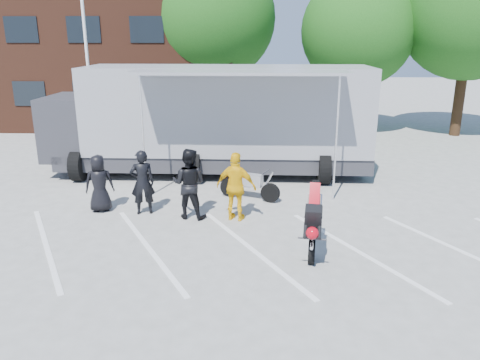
# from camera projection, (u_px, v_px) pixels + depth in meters

# --- Properties ---
(ground) EXTENTS (100.00, 100.00, 0.00)m
(ground) POSITION_uv_depth(u_px,v_px,m) (241.00, 270.00, 9.75)
(ground) COLOR #A5A59F
(ground) RESTS_ON ground
(parking_bay_lines) EXTENTS (18.09, 13.33, 0.01)m
(parking_bay_lines) POSITION_uv_depth(u_px,v_px,m) (243.00, 249.00, 10.70)
(parking_bay_lines) COLOR white
(parking_bay_lines) RESTS_ON ground
(office_building) EXTENTS (18.00, 8.00, 7.00)m
(office_building) POSITION_uv_depth(u_px,v_px,m) (77.00, 59.00, 26.34)
(office_building) COLOR #4C2618
(office_building) RESTS_ON ground
(flagpole) EXTENTS (1.61, 0.12, 8.00)m
(flagpole) POSITION_uv_depth(u_px,v_px,m) (91.00, 26.00, 18.08)
(flagpole) COLOR white
(flagpole) RESTS_ON ground
(tree_left) EXTENTS (6.12, 6.12, 8.64)m
(tree_left) POSITION_uv_depth(u_px,v_px,m) (214.00, 18.00, 23.49)
(tree_left) COLOR #382314
(tree_left) RESTS_ON ground
(tree_mid) EXTENTS (5.44, 5.44, 7.68)m
(tree_mid) POSITION_uv_depth(u_px,v_px,m) (358.00, 31.00, 22.43)
(tree_mid) COLOR #382314
(tree_mid) RESTS_ON ground
(tree_right) EXTENTS (6.46, 6.46, 9.12)m
(tree_right) POSITION_uv_depth(u_px,v_px,m) (471.00, 9.00, 21.48)
(tree_right) COLOR #382314
(tree_right) RESTS_ON ground
(transporter_truck) EXTENTS (11.70, 5.64, 3.72)m
(transporter_truck) POSITION_uv_depth(u_px,v_px,m) (214.00, 173.00, 16.73)
(transporter_truck) COLOR gray
(transporter_truck) RESTS_ON ground
(parked_motorcycle) EXTENTS (2.03, 1.31, 1.01)m
(parked_motorcycle) POSITION_uv_depth(u_px,v_px,m) (249.00, 199.00, 14.02)
(parked_motorcycle) COLOR silver
(parked_motorcycle) RESTS_ON ground
(stunt_bike_rider) EXTENTS (0.95, 1.66, 1.85)m
(stunt_bike_rider) POSITION_uv_depth(u_px,v_px,m) (312.00, 251.00, 10.63)
(stunt_bike_rider) COLOR black
(stunt_bike_rider) RESTS_ON ground
(spectator_leather_a) EXTENTS (0.89, 0.70, 1.60)m
(spectator_leather_a) POSITION_uv_depth(u_px,v_px,m) (99.00, 183.00, 12.85)
(spectator_leather_a) COLOR black
(spectator_leather_a) RESTS_ON ground
(spectator_leather_b) EXTENTS (0.74, 0.58, 1.79)m
(spectator_leather_b) POSITION_uv_depth(u_px,v_px,m) (142.00, 182.00, 12.64)
(spectator_leather_b) COLOR black
(spectator_leather_b) RESTS_ON ground
(spectator_leather_c) EXTENTS (1.03, 0.87, 1.89)m
(spectator_leather_c) POSITION_uv_depth(u_px,v_px,m) (189.00, 184.00, 12.34)
(spectator_leather_c) COLOR black
(spectator_leather_c) RESTS_ON ground
(spectator_hivis) EXTENTS (1.15, 0.72, 1.83)m
(spectator_hivis) POSITION_uv_depth(u_px,v_px,m) (236.00, 187.00, 12.18)
(spectator_hivis) COLOR yellow
(spectator_hivis) RESTS_ON ground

